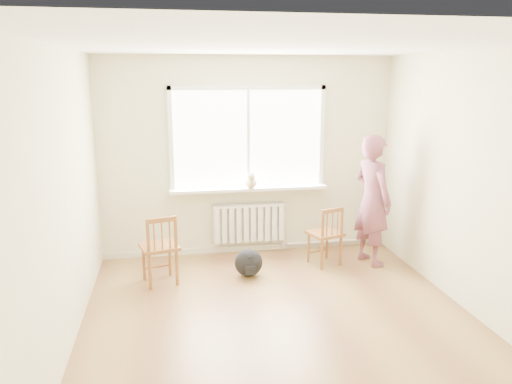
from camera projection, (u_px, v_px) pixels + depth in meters
name	position (u px, v px, depth m)	size (l,w,h in m)	color
floor	(284.00, 326.00, 4.97)	(4.50, 4.50, 0.00)	olive
ceiling	(288.00, 45.00, 4.35)	(4.50, 4.50, 0.00)	white
back_wall	(248.00, 157.00, 6.81)	(4.00, 0.01, 2.70)	beige
window	(248.00, 134.00, 6.72)	(2.12, 0.05, 1.42)	white
windowsill	(249.00, 189.00, 6.80)	(2.15, 0.22, 0.04)	white
radiator	(249.00, 223.00, 6.93)	(1.00, 0.12, 0.55)	white
heating_pipe	(333.00, 241.00, 7.26)	(0.04, 0.04, 1.40)	silver
baseboard	(248.00, 248.00, 7.10)	(4.00, 0.03, 0.08)	beige
chair_left	(160.00, 250.00, 5.88)	(0.51, 0.50, 0.86)	brown
chair_right	(327.00, 236.00, 6.48)	(0.49, 0.48, 0.80)	brown
person	(372.00, 200.00, 6.47)	(0.62, 0.41, 1.71)	#D2466F
cat	(251.00, 181.00, 6.70)	(0.19, 0.38, 0.26)	beige
backpack	(249.00, 263.00, 6.17)	(0.35, 0.26, 0.35)	black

